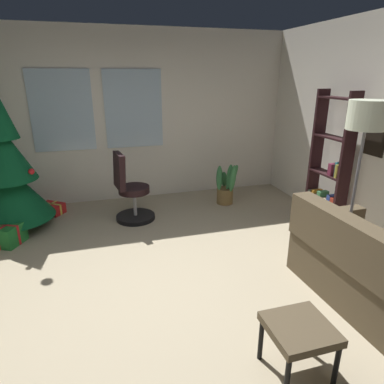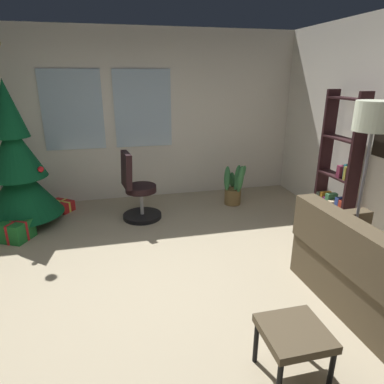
% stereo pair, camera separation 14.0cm
% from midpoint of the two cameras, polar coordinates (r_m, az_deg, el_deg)
% --- Properties ---
extents(ground_plane, '(5.35, 5.76, 0.10)m').
position_cam_midpoint_polar(ground_plane, '(3.36, -3.37, -18.23)').
color(ground_plane, tan).
extents(wall_back_with_windows, '(5.35, 0.12, 2.69)m').
position_cam_midpoint_polar(wall_back_with_windows, '(5.61, -9.17, 12.49)').
color(wall_back_with_windows, silver).
rests_on(wall_back_with_windows, ground_plane).
extents(footstool, '(0.43, 0.42, 0.41)m').
position_cam_midpoint_polar(footstool, '(2.55, 18.57, -22.24)').
color(footstool, brown).
rests_on(footstool, ground_plane).
extents(holiday_tree, '(1.04, 1.04, 2.41)m').
position_cam_midpoint_polar(holiday_tree, '(5.01, -26.83, 3.49)').
color(holiday_tree, '#4C331E').
rests_on(holiday_tree, ground_plane).
extents(gift_box_red, '(0.41, 0.39, 0.16)m').
position_cam_midpoint_polar(gift_box_red, '(5.54, -20.65, -2.23)').
color(gift_box_red, red).
rests_on(gift_box_red, ground_plane).
extents(gift_box_green, '(0.43, 0.44, 0.26)m').
position_cam_midpoint_polar(gift_box_green, '(4.80, -26.89, -5.83)').
color(gift_box_green, '#1E722D').
rests_on(gift_box_green, ground_plane).
extents(office_chair, '(0.56, 0.56, 1.00)m').
position_cam_midpoint_polar(office_chair, '(4.85, -8.46, -0.27)').
color(office_chair, black).
rests_on(office_chair, ground_plane).
extents(bookshelf, '(0.18, 0.64, 1.82)m').
position_cam_midpoint_polar(bookshelf, '(4.80, 24.31, 3.01)').
color(bookshelf, black).
rests_on(bookshelf, ground_plane).
extents(floor_lamp, '(0.37, 0.37, 1.77)m').
position_cam_midpoint_polar(floor_lamp, '(3.68, 29.33, 9.35)').
color(floor_lamp, slate).
rests_on(floor_lamp, ground_plane).
extents(potted_plant, '(0.40, 0.43, 0.69)m').
position_cam_midpoint_polar(potted_plant, '(5.41, 7.92, 0.81)').
color(potted_plant, olive).
rests_on(potted_plant, ground_plane).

